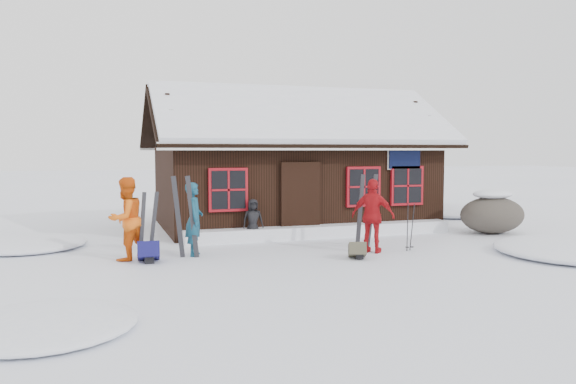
# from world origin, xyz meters

# --- Properties ---
(ground) EXTENTS (120.00, 120.00, 0.00)m
(ground) POSITION_xyz_m (0.00, 0.00, 0.00)
(ground) COLOR white
(ground) RESTS_ON ground
(mountain_hut) EXTENTS (8.90, 6.09, 4.42)m
(mountain_hut) POSITION_xyz_m (1.50, 4.98, 1.58)
(mountain_hut) COLOR black
(mountain_hut) RESTS_ON ground
(snow_drift) EXTENTS (7.60, 0.60, 0.35)m
(snow_drift) POSITION_xyz_m (1.50, 2.25, 0.17)
(snow_drift) COLOR white
(snow_drift) RESTS_ON ground
(snow_mounds) EXTENTS (20.60, 13.20, 0.48)m
(snow_mounds) POSITION_xyz_m (1.65, 1.86, 0.00)
(snow_mounds) COLOR white
(snow_mounds) RESTS_ON ground
(skier_teal) EXTENTS (0.51, 0.67, 1.66)m
(skier_teal) POSITION_xyz_m (-2.28, 0.68, 0.83)
(skier_teal) COLOR navy
(skier_teal) RESTS_ON ground
(skier_orange_left) EXTENTS (1.11, 1.09, 1.80)m
(skier_orange_left) POSITION_xyz_m (-3.76, 0.61, 0.90)
(skier_orange_left) COLOR #E55C10
(skier_orange_left) RESTS_ON ground
(skier_orange_right) EXTENTS (1.03, 0.99, 1.72)m
(skier_orange_right) POSITION_xyz_m (1.71, -0.29, 0.86)
(skier_orange_right) COLOR #AE1117
(skier_orange_right) RESTS_ON ground
(skier_crouched) EXTENTS (0.56, 0.38, 1.11)m
(skier_crouched) POSITION_xyz_m (-0.50, 2.20, 0.56)
(skier_crouched) COLOR black
(skier_crouched) RESTS_ON ground
(boulder) EXTENTS (1.92, 1.44, 1.13)m
(boulder) POSITION_xyz_m (6.36, 1.37, 0.57)
(boulder) COLOR #4D463D
(boulder) RESTS_ON ground
(ski_pair_left) EXTENTS (0.49, 0.20, 1.53)m
(ski_pair_left) POSITION_xyz_m (-3.31, 0.54, 0.72)
(ski_pair_left) COLOR black
(ski_pair_left) RESTS_ON ground
(ski_pair_mid) EXTENTS (0.60, 0.16, 1.87)m
(ski_pair_mid) POSITION_xyz_m (-2.50, 0.51, 0.88)
(ski_pair_mid) COLOR black
(ski_pair_mid) RESTS_ON ground
(ski_pair_right) EXTENTS (0.58, 0.14, 1.85)m
(ski_pair_right) POSITION_xyz_m (1.90, 0.47, 0.87)
(ski_pair_right) COLOR black
(ski_pair_right) RESTS_ON ground
(ski_poles) EXTENTS (0.21, 0.10, 1.16)m
(ski_poles) POSITION_xyz_m (2.68, -0.31, 0.54)
(ski_poles) COLOR black
(ski_poles) RESTS_ON ground
(backpack_blue) EXTENTS (0.50, 0.64, 0.33)m
(backpack_blue) POSITION_xyz_m (-3.32, 0.22, 0.16)
(backpack_blue) COLOR #141250
(backpack_blue) RESTS_ON ground
(backpack_olive) EXTENTS (0.53, 0.60, 0.27)m
(backpack_olive) POSITION_xyz_m (1.05, -0.85, 0.13)
(backpack_olive) COLOR #474332
(backpack_olive) RESTS_ON ground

